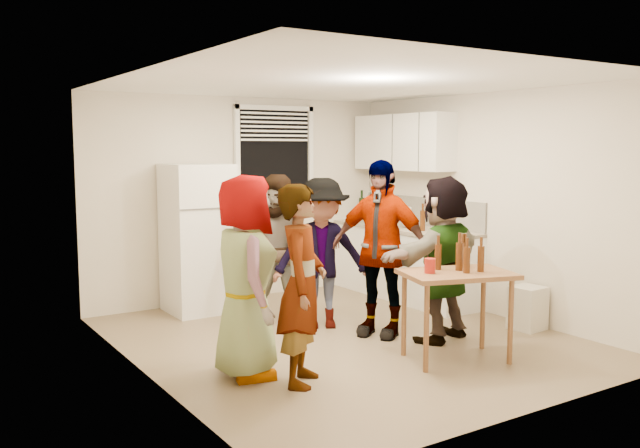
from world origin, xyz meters
TOP-DOWN VIEW (x-y plane):
  - room at (0.00, 0.00)m, footprint 4.00×4.50m
  - window at (0.45, 2.21)m, footprint 1.12×0.10m
  - refrigerator at (-0.75, 1.88)m, footprint 0.70×0.70m
  - counter_lower at (1.70, 1.15)m, footprint 0.60×2.20m
  - countertop at (1.70, 1.15)m, footprint 0.64×2.22m
  - backsplash at (1.99, 1.15)m, footprint 0.03×2.20m
  - upper_cabinets at (1.83, 1.35)m, footprint 0.34×1.60m
  - kettle at (1.65, 1.03)m, footprint 0.26×0.23m
  - paper_towel at (1.68, 1.08)m, footprint 0.12×0.12m
  - wine_bottle at (1.75, 2.11)m, footprint 0.08×0.08m
  - beer_bottle_counter at (1.60, 0.69)m, footprint 0.06×0.06m
  - blue_cup at (1.57, 0.32)m, footprint 0.08×0.08m
  - picture_frame at (1.92, 1.62)m, footprint 0.02×0.18m
  - trash_bin at (1.80, -0.73)m, footprint 0.33×0.33m
  - serving_table at (0.45, -1.06)m, footprint 1.09×0.88m
  - beer_bottle_table at (0.51, -1.02)m, footprint 0.07×0.07m
  - red_cup at (0.21, -0.98)m, footprint 0.10×0.10m
  - guest_grey at (-1.31, -0.43)m, footprint 1.82×1.21m
  - guest_stripe at (-1.01, -0.83)m, footprint 1.60×1.49m
  - guest_back_left at (-0.25, 0.84)m, footprint 1.59×1.75m
  - guest_back_right at (0.05, 0.51)m, footprint 1.63×1.87m
  - guest_black at (0.38, -0.05)m, footprint 2.05×1.76m
  - guest_orange at (0.80, -0.51)m, footprint 1.85×1.94m

SIDE VIEW (x-z plane):
  - room at x=0.00m, z-range -1.25..1.25m
  - serving_table at x=0.45m, z-range -0.40..0.40m
  - guest_grey at x=-1.31m, z-range -0.27..0.27m
  - guest_stripe at x=-1.01m, z-range -0.19..0.19m
  - guest_back_left at x=-0.25m, z-range -0.30..0.30m
  - guest_back_right at x=0.05m, z-range -0.29..0.29m
  - guest_black at x=0.38m, z-range -0.22..0.22m
  - guest_orange at x=0.80m, z-range -0.24..0.24m
  - trash_bin at x=1.80m, z-range 0.02..0.48m
  - counter_lower at x=1.70m, z-range 0.00..0.86m
  - beer_bottle_table at x=0.51m, z-range 0.67..0.92m
  - red_cup at x=0.21m, z-range 0.73..0.86m
  - refrigerator at x=-0.75m, z-range 0.00..1.70m
  - countertop at x=1.70m, z-range 0.86..0.90m
  - kettle at x=1.65m, z-range 0.80..1.00m
  - paper_towel at x=1.68m, z-range 0.77..1.03m
  - beer_bottle_counter at x=1.60m, z-range 0.78..1.02m
  - blue_cup at x=1.57m, z-range 0.85..0.95m
  - wine_bottle at x=1.75m, z-range 0.75..1.05m
  - picture_frame at x=1.92m, z-range 0.90..1.05m
  - backsplash at x=1.99m, z-range 0.90..1.26m
  - window at x=0.45m, z-range 1.32..2.38m
  - upper_cabinets at x=1.83m, z-range 1.60..2.30m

